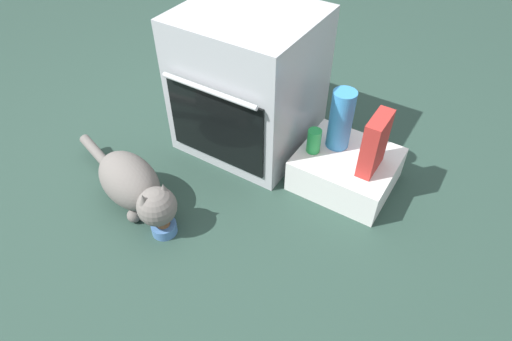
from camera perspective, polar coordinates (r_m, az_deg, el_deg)
ground at (r=2.15m, az=-6.85°, el=-1.55°), size 8.00×8.00×0.00m
oven at (r=2.19m, az=-0.95°, el=11.64°), size 0.63×0.63×0.72m
pantry_cabinet at (r=2.13m, az=11.89°, el=0.18°), size 0.45×0.41×0.17m
food_bowl at (r=1.95m, az=-12.15°, el=-7.38°), size 0.11×0.11×0.07m
cat at (r=2.02m, az=-15.94°, el=-1.88°), size 0.79×0.32×0.25m
water_bottle at (r=2.03m, az=11.24°, el=6.66°), size 0.11×0.11×0.30m
soda_can at (r=2.03m, az=7.73°, el=3.94°), size 0.07×0.07×0.12m
cereal_box at (r=1.94m, az=15.53°, el=3.44°), size 0.07×0.18×0.28m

